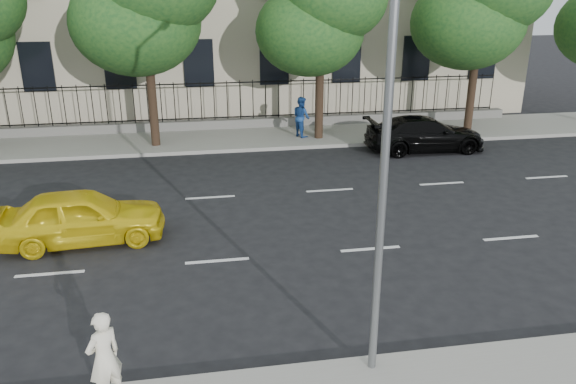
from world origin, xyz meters
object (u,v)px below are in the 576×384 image
at_px(woman_near, 104,358).
at_px(yellow_taxi, 82,216).
at_px(street_light, 378,79).
at_px(black_sedan, 425,134).

bearing_deg(woman_near, yellow_taxi, -118.43).
relative_size(street_light, black_sedan, 1.64).
distance_m(yellow_taxi, black_sedan, 14.15).
distance_m(street_light, black_sedan, 14.97).
distance_m(street_light, woman_near, 6.17).
height_order(street_light, yellow_taxi, street_light).
bearing_deg(yellow_taxi, woman_near, -172.19).
xyz_separation_m(street_light, black_sedan, (6.48, 12.75, -4.43)).
bearing_deg(street_light, yellow_taxi, 134.78).
bearing_deg(yellow_taxi, street_light, -139.85).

